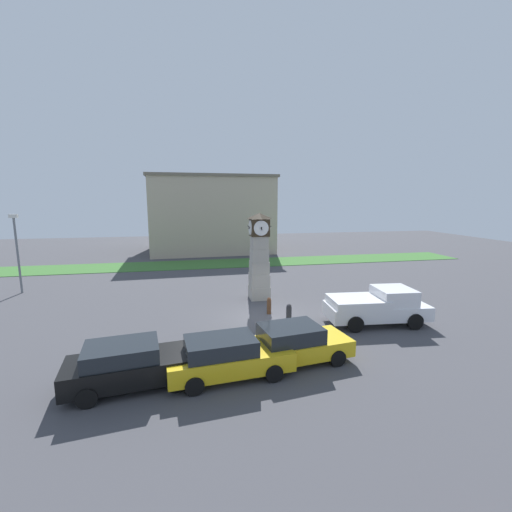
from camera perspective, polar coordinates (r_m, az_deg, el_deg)
The scene contains 11 objects.
ground_plane at distance 18.89m, azimuth 1.60°, elevation -10.11°, with size 86.49×86.49×0.00m, color #424247.
clock_tower at distance 21.62m, azimuth 0.54°, elevation -0.30°, with size 1.53×1.52×5.48m.
bollard_near_tower at distance 18.14m, azimuth 5.50°, elevation -9.37°, with size 0.29×0.29×0.97m.
bollard_mid_row at distance 19.24m, azimuth 2.18°, elevation -8.25°, with size 0.24×0.24×0.94m.
car_navy_sedan at distance 12.93m, azimuth -20.26°, elevation -16.57°, with size 4.54×2.41×1.55m.
car_near_tower at distance 12.80m, azimuth -4.80°, elevation -16.39°, with size 4.61×2.21×1.50m.
car_by_building at distance 13.91m, azimuth 6.56°, elevation -14.23°, with size 4.34×2.41×1.50m.
pickup_truck at distance 18.71m, azimuth 19.54°, elevation -7.88°, with size 5.23×2.52×1.85m.
street_lamp_far_side at distance 27.87m, azimuth -35.01°, elevation 1.20°, with size 0.50×0.24×5.34m.
warehouse_blue_far at distance 42.80m, azimuth -7.64°, elevation 7.00°, with size 14.87×11.58×9.02m.
grass_verge_far at distance 33.87m, azimuth -7.34°, elevation -1.31°, with size 51.89×4.63×0.04m, color #386B2D.
Camera 1 is at (-4.01, -17.33, 6.36)m, focal length 24.00 mm.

